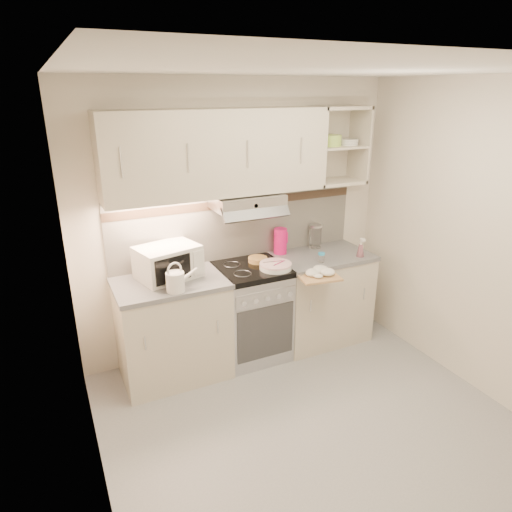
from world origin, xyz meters
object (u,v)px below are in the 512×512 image
Objects in this scene: plate_stack at (276,266)px; cutting_board at (318,276)px; glass_jar at (315,236)px; spray_bottle at (361,249)px; pink_pitcher at (280,241)px; microwave at (168,262)px; electric_range at (252,311)px; watering_can at (176,281)px.

plate_stack reaches higher than cutting_board.
glass_jar reaches higher than spray_bottle.
cutting_board is at bearing -152.36° from spray_bottle.
plate_stack is 0.42m from pink_pitcher.
microwave is 2.37× the size of glass_jar.
electric_range is at bearing -179.83° from spray_bottle.
watering_can is 1.79m from spray_bottle.
cutting_board is at bearing -120.21° from glass_jar.
cutting_board is at bearing -20.63° from watering_can.
spray_bottle is at bearing 25.30° from cutting_board.
pink_pitcher is (0.23, 0.34, 0.10)m from plate_stack.
cutting_board is (-0.58, -0.17, -0.11)m from spray_bottle.
microwave reaches higher than glass_jar.
microwave reaches higher than electric_range.
pink_pitcher is 0.76m from spray_bottle.
microwave is 1.97× the size of watering_can.
microwave reaches higher than spray_bottle.
microwave is 1.29m from cutting_board.
microwave is at bearing -165.28° from pink_pitcher.
electric_range is 3.81× the size of glass_jar.
pink_pitcher is at bearing 55.85° from plate_stack.
electric_range is at bearing 3.04° from watering_can.
plate_stack is 1.14× the size of pink_pitcher.
pink_pitcher reaches higher than watering_can.
pink_pitcher is 0.73× the size of cutting_board.
plate_stack is at bearing -115.44° from pink_pitcher.
glass_jar is at bearing -9.92° from microwave.
glass_jar is 0.69× the size of cutting_board.
microwave is at bearing 166.25° from plate_stack.
glass_jar is at bearing 1.96° from watering_can.
plate_stack is 0.72m from glass_jar.
electric_range is 0.95m from watering_can.
pink_pitcher is (1.13, 0.12, -0.01)m from microwave.
glass_jar is at bearing 8.73° from pink_pitcher.
pink_pitcher is (1.15, 0.42, 0.04)m from watering_can.
glass_jar is at bearing 132.65° from spray_bottle.
glass_jar is (0.39, 0.00, -0.01)m from pink_pitcher.
pink_pitcher reaches higher than glass_jar.
spray_bottle is (0.25, -0.41, -0.04)m from glass_jar.
electric_range is 3.17× the size of watering_can.
pink_pitcher is at bearing -8.38° from microwave.
microwave reaches higher than cutting_board.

